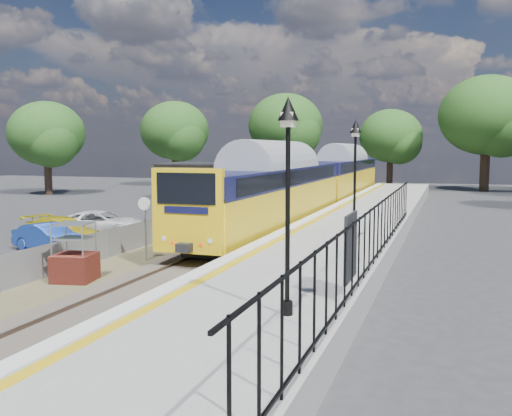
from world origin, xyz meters
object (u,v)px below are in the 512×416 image
at_px(victorian_lamp_south, 288,155).
at_px(train, 317,179).
at_px(victorian_lamp_north, 355,152).
at_px(brick_plinth, 75,254).
at_px(speed_sign, 145,219).
at_px(car_yellow, 63,231).
at_px(car_white, 101,223).
at_px(car_blue, 49,238).

xyz_separation_m(victorian_lamp_south, train, (-5.50, 26.99, -1.96)).
bearing_deg(victorian_lamp_north, brick_plinth, -144.86).
distance_m(victorian_lamp_north, speed_sign, 8.46).
xyz_separation_m(victorian_lamp_north, car_yellow, (-13.36, 0.19, -3.65)).
relative_size(victorian_lamp_north, car_yellow, 1.03).
height_order(brick_plinth, car_white, brick_plinth).
bearing_deg(victorian_lamp_south, brick_plinth, 153.72).
distance_m(train, car_yellow, 18.71).
bearing_deg(train, car_blue, -112.38).
bearing_deg(train, car_yellow, -115.63).
xyz_separation_m(victorian_lamp_south, car_yellow, (-13.56, 10.19, -3.65)).
bearing_deg(victorian_lamp_north, car_white, 166.58).
relative_size(victorian_lamp_south, speed_sign, 1.80).
xyz_separation_m(train, car_blue, (-7.56, -18.37, -1.73)).
distance_m(speed_sign, car_white, 7.69).
relative_size(victorian_lamp_south, victorian_lamp_north, 1.00).
bearing_deg(victorian_lamp_north, car_yellow, 179.20).
xyz_separation_m(victorian_lamp_north, car_blue, (-12.86, -1.38, -3.69)).
bearing_deg(brick_plinth, train, 82.59).
relative_size(victorian_lamp_south, train, 0.11).
bearing_deg(victorian_lamp_north, victorian_lamp_south, -88.85).
relative_size(train, speed_sign, 15.96).
bearing_deg(train, speed_sign, -97.49).
bearing_deg(speed_sign, victorian_lamp_north, 9.62).
height_order(speed_sign, car_white, speed_sign).
distance_m(speed_sign, car_yellow, 6.08).
bearing_deg(victorian_lamp_north, train, 107.33).
bearing_deg(car_blue, victorian_lamp_north, -68.08).
height_order(train, car_white, train).
xyz_separation_m(train, car_white, (-8.05, -13.80, -1.71)).
bearing_deg(brick_plinth, car_white, 119.46).
distance_m(victorian_lamp_south, brick_plinth, 10.01).
bearing_deg(speed_sign, car_yellow, 153.33).
height_order(victorian_lamp_south, speed_sign, victorian_lamp_south).
xyz_separation_m(victorian_lamp_south, brick_plinth, (-8.47, 4.18, -3.33)).
xyz_separation_m(victorian_lamp_north, speed_sign, (-7.80, -2.03, -2.58)).
distance_m(car_yellow, car_white, 3.00).
bearing_deg(brick_plinth, speed_sign, 82.96).
relative_size(train, car_blue, 11.08).
height_order(victorian_lamp_south, train, victorian_lamp_south).
distance_m(train, speed_sign, 19.19).
relative_size(victorian_lamp_north, car_blue, 1.25).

